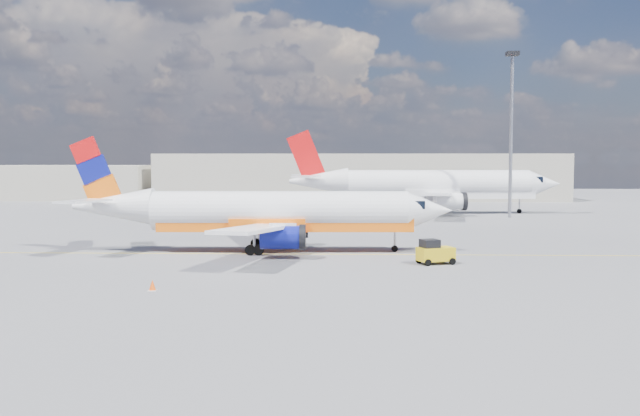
{
  "coord_description": "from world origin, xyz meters",
  "views": [
    {
      "loc": [
        2.64,
        -50.23,
        7.22
      ],
      "look_at": [
        0.7,
        2.97,
        3.5
      ],
      "focal_mm": 40.0,
      "sensor_mm": 36.0,
      "label": 1
    }
  ],
  "objects_px": {
    "second_jet": "(429,186)",
    "main_jet": "(268,213)",
    "gse_tug": "(435,252)",
    "traffic_cone": "(152,285)"
  },
  "relations": [
    {
      "from": "second_jet",
      "to": "main_jet",
      "type": "bearing_deg",
      "value": -117.71
    },
    {
      "from": "main_jet",
      "to": "traffic_cone",
      "type": "distance_m",
      "value": 17.34
    },
    {
      "from": "main_jet",
      "to": "gse_tug",
      "type": "distance_m",
      "value": 13.72
    },
    {
      "from": "main_jet",
      "to": "traffic_cone",
      "type": "xyz_separation_m",
      "value": [
        -4.51,
        -16.52,
        -2.7
      ]
    },
    {
      "from": "second_jet",
      "to": "gse_tug",
      "type": "relative_size",
      "value": 13.24
    },
    {
      "from": "second_jet",
      "to": "traffic_cone",
      "type": "xyz_separation_m",
      "value": [
        -21.44,
        -55.17,
        -3.34
      ]
    },
    {
      "from": "main_jet",
      "to": "gse_tug",
      "type": "bearing_deg",
      "value": -28.63
    },
    {
      "from": "second_jet",
      "to": "traffic_cone",
      "type": "distance_m",
      "value": 59.28
    },
    {
      "from": "gse_tug",
      "to": "traffic_cone",
      "type": "bearing_deg",
      "value": -169.16
    },
    {
      "from": "traffic_cone",
      "to": "gse_tug",
      "type": "bearing_deg",
      "value": 32.13
    }
  ]
}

